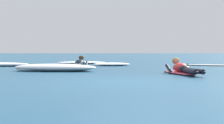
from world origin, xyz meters
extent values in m
plane|color=navy|center=(0.00, 10.00, 0.00)|extent=(120.00, 120.00, 0.00)
ellipsoid|color=#E54C66|center=(1.67, 2.88, 0.04)|extent=(0.89, 2.12, 0.07)
ellipsoid|color=#E54C66|center=(1.49, 3.85, 0.05)|extent=(0.22, 0.23, 0.06)
ellipsoid|color=red|center=(1.66, 2.93, 0.20)|extent=(0.51, 0.70, 0.34)
ellipsoid|color=black|center=(1.73, 2.57, 0.17)|extent=(0.39, 0.34, 0.20)
cylinder|color=black|center=(1.76, 1.95, 0.14)|extent=(0.25, 0.93, 0.14)
ellipsoid|color=black|center=(1.82, 1.49, 0.14)|extent=(0.14, 0.23, 0.08)
cylinder|color=black|center=(1.91, 1.98, 0.14)|extent=(0.36, 0.93, 0.14)
ellipsoid|color=black|center=(2.02, 1.53, 0.14)|extent=(0.14, 0.23, 0.08)
cylinder|color=black|center=(1.38, 3.24, 0.12)|extent=(0.19, 0.56, 0.32)
sphere|color=#8C6647|center=(1.31, 3.60, 0.02)|extent=(0.09, 0.09, 0.09)
cylinder|color=black|center=(1.81, 3.30, 0.12)|extent=(0.19, 0.56, 0.32)
sphere|color=#8C6647|center=(1.75, 3.64, 0.02)|extent=(0.09, 0.09, 0.09)
sphere|color=#8C6647|center=(1.59, 3.30, 0.38)|extent=(0.21, 0.21, 0.21)
ellipsoid|color=#AD894C|center=(1.59, 3.28, 0.41)|extent=(0.25, 0.24, 0.16)
ellipsoid|color=#2DB2D1|center=(-1.70, 6.71, 0.04)|extent=(0.70, 1.93, 0.07)
ellipsoid|color=#2DB2D1|center=(-1.65, 7.61, 0.05)|extent=(0.22, 0.21, 0.06)
ellipsoid|color=black|center=(-1.70, 6.76, 0.20)|extent=(0.44, 0.71, 0.35)
ellipsoid|color=black|center=(-1.72, 6.36, 0.17)|extent=(0.36, 0.30, 0.20)
cylinder|color=black|center=(-1.83, 5.81, 0.14)|extent=(0.24, 0.83, 0.14)
ellipsoid|color=black|center=(-1.88, 5.40, 0.14)|extent=(0.11, 0.23, 0.08)
cylinder|color=black|center=(-1.67, 5.80, 0.14)|extent=(0.14, 0.82, 0.14)
ellipsoid|color=black|center=(-1.68, 5.39, 0.14)|extent=(0.11, 0.23, 0.08)
cylinder|color=black|center=(-1.89, 7.15, 0.12)|extent=(0.12, 0.54, 0.32)
sphere|color=#8C6647|center=(-1.87, 7.51, 0.02)|extent=(0.09, 0.09, 0.09)
cylinder|color=black|center=(-1.46, 7.11, 0.12)|extent=(0.12, 0.54, 0.32)
sphere|color=#8C6647|center=(-1.44, 7.45, 0.02)|extent=(0.09, 0.09, 0.09)
sphere|color=#8C6647|center=(-1.67, 7.16, 0.38)|extent=(0.21, 0.21, 0.21)
ellipsoid|color=#47331E|center=(-1.67, 7.14, 0.41)|extent=(0.23, 0.21, 0.16)
ellipsoid|color=white|center=(4.03, 8.60, 0.04)|extent=(2.29, 1.34, 0.07)
cube|color=#1E9EDB|center=(4.03, 8.60, 0.07)|extent=(1.79, 0.74, 0.01)
cone|color=black|center=(3.15, 8.95, 0.01)|extent=(0.13, 0.13, 0.16)
ellipsoid|color=white|center=(-2.37, 4.36, 0.13)|extent=(2.98, 1.37, 0.25)
ellipsoid|color=white|center=(-1.64, 4.42, 0.09)|extent=(1.13, 0.75, 0.18)
ellipsoid|color=white|center=(-3.24, 4.37, 0.07)|extent=(1.14, 0.80, 0.14)
ellipsoid|color=white|center=(-1.95, 10.89, 0.07)|extent=(2.61, 1.23, 0.14)
ellipsoid|color=white|center=(-1.35, 11.11, 0.05)|extent=(1.00, 0.75, 0.10)
ellipsoid|color=white|center=(-2.68, 10.68, 0.04)|extent=(0.92, 0.47, 0.07)
ellipsoid|color=white|center=(-5.24, 8.11, 0.09)|extent=(2.40, 0.78, 0.17)
ellipsoid|color=white|center=(-4.64, 8.21, 0.06)|extent=(0.94, 0.65, 0.12)
ellipsoid|color=white|center=(-0.41, 8.69, 0.07)|extent=(1.84, 1.20, 0.14)
ellipsoid|color=white|center=(0.00, 8.90, 0.05)|extent=(0.77, 0.70, 0.10)
ellipsoid|color=white|center=(-0.90, 8.52, 0.04)|extent=(0.76, 0.69, 0.08)
camera|label=1|loc=(-0.47, -8.42, 0.74)|focal=59.87mm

